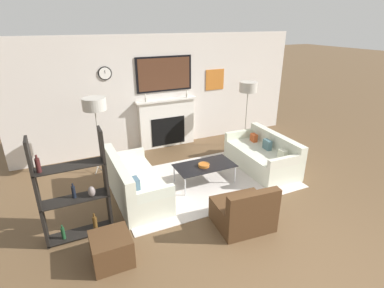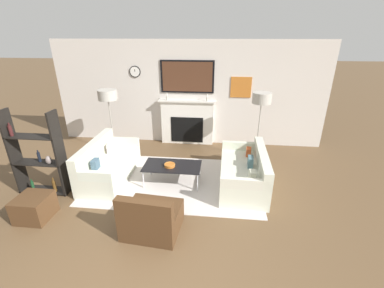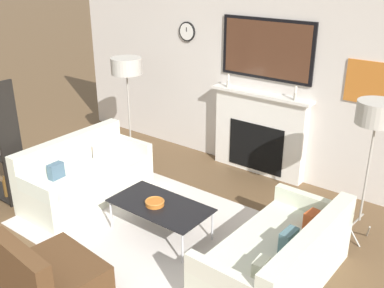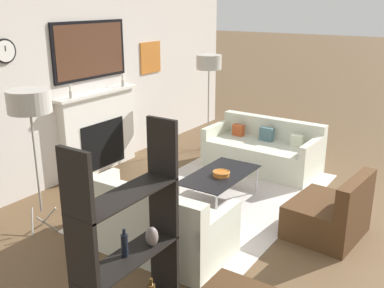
{
  "view_description": "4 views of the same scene",
  "coord_description": "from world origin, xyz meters",
  "px_view_note": "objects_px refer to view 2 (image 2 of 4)",
  "views": [
    {
      "loc": [
        -2.46,
        -2.18,
        2.97
      ],
      "look_at": [
        -0.17,
        2.67,
        0.75
      ],
      "focal_mm": 28.0,
      "sensor_mm": 36.0,
      "label": 1
    },
    {
      "loc": [
        0.84,
        -2.08,
        2.8
      ],
      "look_at": [
        0.34,
        2.56,
        0.8
      ],
      "focal_mm": 24.0,
      "sensor_mm": 36.0,
      "label": 2
    },
    {
      "loc": [
        2.91,
        -0.86,
        2.95
      ],
      "look_at": [
        0.01,
        2.91,
        0.97
      ],
      "focal_mm": 42.0,
      "sensor_mm": 36.0,
      "label": 3
    },
    {
      "loc": [
        -4.63,
        -0.23,
        2.48
      ],
      "look_at": [
        -0.31,
        2.62,
        0.82
      ],
      "focal_mm": 42.0,
      "sensor_mm": 36.0,
      "label": 4
    }
  ],
  "objects_px": {
    "couch_right": "(245,173)",
    "floor_lamp_left": "(108,96)",
    "decorative_bowl": "(170,165)",
    "floor_lamp_right": "(262,99)",
    "couch_left": "(108,165)",
    "ottoman": "(34,207)",
    "shelf_unit": "(38,157)",
    "coffee_table": "(172,166)",
    "armchair": "(151,218)"
  },
  "relations": [
    {
      "from": "couch_right",
      "to": "floor_lamp_left",
      "type": "height_order",
      "value": "floor_lamp_left"
    },
    {
      "from": "decorative_bowl",
      "to": "floor_lamp_right",
      "type": "relative_size",
      "value": 0.13
    },
    {
      "from": "couch_right",
      "to": "couch_left",
      "type": "bearing_deg",
      "value": 179.98
    },
    {
      "from": "floor_lamp_right",
      "to": "decorative_bowl",
      "type": "bearing_deg",
      "value": -144.44
    },
    {
      "from": "couch_right",
      "to": "floor_lamp_left",
      "type": "distance_m",
      "value": 3.61
    },
    {
      "from": "floor_lamp_left",
      "to": "floor_lamp_right",
      "type": "height_order",
      "value": "floor_lamp_right"
    },
    {
      "from": "floor_lamp_right",
      "to": "ottoman",
      "type": "xyz_separation_m",
      "value": [
        -3.87,
        -2.6,
        -1.28
      ]
    },
    {
      "from": "decorative_bowl",
      "to": "shelf_unit",
      "type": "bearing_deg",
      "value": -167.15
    },
    {
      "from": "coffee_table",
      "to": "ottoman",
      "type": "xyz_separation_m",
      "value": [
        -2.06,
        -1.32,
        -0.17
      ]
    },
    {
      "from": "couch_left",
      "to": "ottoman",
      "type": "relative_size",
      "value": 3.39
    },
    {
      "from": "coffee_table",
      "to": "ottoman",
      "type": "height_order",
      "value": "ottoman"
    },
    {
      "from": "armchair",
      "to": "ottoman",
      "type": "relative_size",
      "value": 1.75
    },
    {
      "from": "shelf_unit",
      "to": "ottoman",
      "type": "bearing_deg",
      "value": -66.81
    },
    {
      "from": "couch_left",
      "to": "coffee_table",
      "type": "relative_size",
      "value": 1.5
    },
    {
      "from": "couch_right",
      "to": "armchair",
      "type": "height_order",
      "value": "couch_right"
    },
    {
      "from": "couch_right",
      "to": "coffee_table",
      "type": "relative_size",
      "value": 1.49
    },
    {
      "from": "shelf_unit",
      "to": "ottoman",
      "type": "distance_m",
      "value": 0.97
    },
    {
      "from": "couch_right",
      "to": "floor_lamp_right",
      "type": "xyz_separation_m",
      "value": [
        0.37,
        1.22,
        1.21
      ]
    },
    {
      "from": "armchair",
      "to": "shelf_unit",
      "type": "xyz_separation_m",
      "value": [
        -2.31,
        0.86,
        0.49
      ]
    },
    {
      "from": "armchair",
      "to": "floor_lamp_left",
      "type": "relative_size",
      "value": 0.55
    },
    {
      "from": "couch_left",
      "to": "coffee_table",
      "type": "distance_m",
      "value": 1.38
    },
    {
      "from": "armchair",
      "to": "decorative_bowl",
      "type": "distance_m",
      "value": 1.4
    },
    {
      "from": "armchair",
      "to": "coffee_table",
      "type": "relative_size",
      "value": 0.77
    },
    {
      "from": "decorative_bowl",
      "to": "couch_left",
      "type": "bearing_deg",
      "value": 175.38
    },
    {
      "from": "armchair",
      "to": "ottoman",
      "type": "distance_m",
      "value": 2.0
    },
    {
      "from": "couch_left",
      "to": "floor_lamp_right",
      "type": "bearing_deg",
      "value": 20.92
    },
    {
      "from": "couch_right",
      "to": "coffee_table",
      "type": "distance_m",
      "value": 1.45
    },
    {
      "from": "floor_lamp_right",
      "to": "shelf_unit",
      "type": "height_order",
      "value": "floor_lamp_right"
    },
    {
      "from": "floor_lamp_right",
      "to": "shelf_unit",
      "type": "xyz_separation_m",
      "value": [
        -4.19,
        -1.86,
        -0.74
      ]
    },
    {
      "from": "couch_left",
      "to": "shelf_unit",
      "type": "distance_m",
      "value": 1.27
    },
    {
      "from": "floor_lamp_left",
      "to": "armchair",
      "type": "bearing_deg",
      "value": -58.33
    },
    {
      "from": "floor_lamp_right",
      "to": "shelf_unit",
      "type": "bearing_deg",
      "value": -156.07
    },
    {
      "from": "decorative_bowl",
      "to": "floor_lamp_right",
      "type": "xyz_separation_m",
      "value": [
        1.86,
        1.33,
        1.06
      ]
    },
    {
      "from": "couch_left",
      "to": "coffee_table",
      "type": "bearing_deg",
      "value": -2.65
    },
    {
      "from": "floor_lamp_left",
      "to": "floor_lamp_right",
      "type": "relative_size",
      "value": 0.99
    },
    {
      "from": "armchair",
      "to": "coffee_table",
      "type": "height_order",
      "value": "armchair"
    },
    {
      "from": "floor_lamp_right",
      "to": "shelf_unit",
      "type": "relative_size",
      "value": 1.01
    },
    {
      "from": "couch_left",
      "to": "decorative_bowl",
      "type": "height_order",
      "value": "couch_left"
    },
    {
      "from": "coffee_table",
      "to": "ottoman",
      "type": "relative_size",
      "value": 2.26
    },
    {
      "from": "decorative_bowl",
      "to": "ottoman",
      "type": "height_order",
      "value": "decorative_bowl"
    },
    {
      "from": "coffee_table",
      "to": "floor_lamp_left",
      "type": "distance_m",
      "value": 2.43
    },
    {
      "from": "armchair",
      "to": "floor_lamp_right",
      "type": "height_order",
      "value": "floor_lamp_right"
    },
    {
      "from": "floor_lamp_right",
      "to": "couch_left",
      "type": "bearing_deg",
      "value": -159.08
    },
    {
      "from": "couch_left",
      "to": "couch_right",
      "type": "xyz_separation_m",
      "value": [
        2.82,
        -0.0,
        -0.01
      ]
    },
    {
      "from": "couch_right",
      "to": "coffee_table",
      "type": "xyz_separation_m",
      "value": [
        -1.44,
        -0.06,
        0.1
      ]
    },
    {
      "from": "couch_right",
      "to": "shelf_unit",
      "type": "relative_size",
      "value": 1.05
    },
    {
      "from": "decorative_bowl",
      "to": "ottoman",
      "type": "relative_size",
      "value": 0.43
    },
    {
      "from": "decorative_bowl",
      "to": "ottoman",
      "type": "bearing_deg",
      "value": -147.74
    },
    {
      "from": "couch_right",
      "to": "decorative_bowl",
      "type": "distance_m",
      "value": 1.5
    },
    {
      "from": "coffee_table",
      "to": "floor_lamp_right",
      "type": "distance_m",
      "value": 2.48
    }
  ]
}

